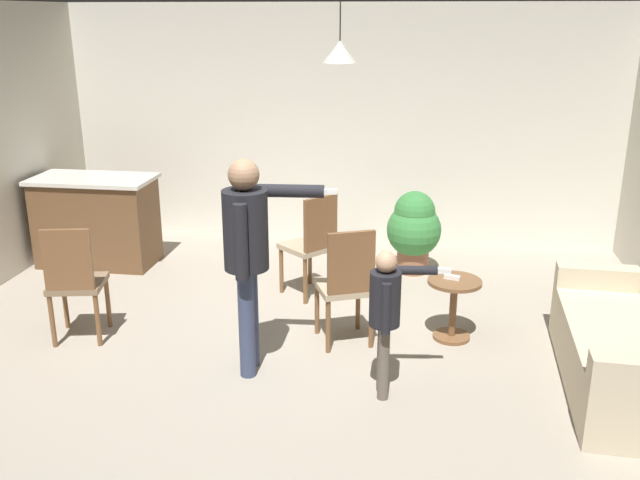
{
  "coord_description": "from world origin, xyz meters",
  "views": [
    {
      "loc": [
        0.96,
        -4.75,
        2.59
      ],
      "look_at": [
        0.24,
        0.05,
        1.0
      ],
      "focal_mm": 39.06,
      "sensor_mm": 36.0,
      "label": 1
    }
  ],
  "objects_px": {
    "side_table_by_couch": "(453,302)",
    "person_adult": "(248,244)",
    "spare_remote_on_table": "(452,277)",
    "person_child": "(386,308)",
    "dining_chair_near_wall": "(347,282)",
    "couch_floral": "(638,346)",
    "kitchen_counter": "(97,221)",
    "dining_chair_centre_back": "(313,241)",
    "potted_plant_corner": "(414,228)",
    "dining_chair_by_counter": "(74,279)"
  },
  "relations": [
    {
      "from": "dining_chair_centre_back",
      "to": "dining_chair_near_wall",
      "type": "bearing_deg",
      "value": -115.6
    },
    {
      "from": "couch_floral",
      "to": "person_child",
      "type": "xyz_separation_m",
      "value": [
        -1.78,
        -0.36,
        0.34
      ]
    },
    {
      "from": "kitchen_counter",
      "to": "side_table_by_couch",
      "type": "bearing_deg",
      "value": -19.29
    },
    {
      "from": "dining_chair_near_wall",
      "to": "side_table_by_couch",
      "type": "bearing_deg",
      "value": -7.34
    },
    {
      "from": "side_table_by_couch",
      "to": "couch_floral",
      "type": "bearing_deg",
      "value": -26.08
    },
    {
      "from": "couch_floral",
      "to": "kitchen_counter",
      "type": "distance_m",
      "value": 5.34
    },
    {
      "from": "side_table_by_couch",
      "to": "person_adult",
      "type": "xyz_separation_m",
      "value": [
        -1.52,
        -0.77,
        0.68
      ]
    },
    {
      "from": "potted_plant_corner",
      "to": "person_adult",
      "type": "bearing_deg",
      "value": -116.6
    },
    {
      "from": "couch_floral",
      "to": "person_child",
      "type": "relative_size",
      "value": 1.71
    },
    {
      "from": "side_table_by_couch",
      "to": "spare_remote_on_table",
      "type": "relative_size",
      "value": 4.0
    },
    {
      "from": "person_child",
      "to": "potted_plant_corner",
      "type": "distance_m",
      "value": 2.53
    },
    {
      "from": "side_table_by_couch",
      "to": "dining_chair_by_counter",
      "type": "bearing_deg",
      "value": -170.72
    },
    {
      "from": "dining_chair_by_counter",
      "to": "side_table_by_couch",
      "type": "bearing_deg",
      "value": -2.57
    },
    {
      "from": "dining_chair_near_wall",
      "to": "dining_chair_centre_back",
      "type": "distance_m",
      "value": 1.07
    },
    {
      "from": "person_adult",
      "to": "dining_chair_near_wall",
      "type": "xyz_separation_m",
      "value": [
        0.66,
        0.53,
        -0.46
      ]
    },
    {
      "from": "side_table_by_couch",
      "to": "kitchen_counter",
      "type": "bearing_deg",
      "value": 160.71
    },
    {
      "from": "person_child",
      "to": "dining_chair_centre_back",
      "type": "distance_m",
      "value": 1.9
    },
    {
      "from": "couch_floral",
      "to": "person_child",
      "type": "distance_m",
      "value": 1.84
    },
    {
      "from": "side_table_by_couch",
      "to": "dining_chair_near_wall",
      "type": "relative_size",
      "value": 0.52
    },
    {
      "from": "dining_chair_centre_back",
      "to": "person_adult",
      "type": "bearing_deg",
      "value": -147.87
    },
    {
      "from": "couch_floral",
      "to": "person_adult",
      "type": "xyz_separation_m",
      "value": [
        -2.79,
        -0.15,
        0.68
      ]
    },
    {
      "from": "couch_floral",
      "to": "side_table_by_couch",
      "type": "height_order",
      "value": "couch_floral"
    },
    {
      "from": "dining_chair_near_wall",
      "to": "spare_remote_on_table",
      "type": "distance_m",
      "value": 0.87
    },
    {
      "from": "dining_chair_by_counter",
      "to": "dining_chair_near_wall",
      "type": "bearing_deg",
      "value": -5.11
    },
    {
      "from": "dining_chair_by_counter",
      "to": "potted_plant_corner",
      "type": "distance_m",
      "value": 3.37
    },
    {
      "from": "dining_chair_centre_back",
      "to": "spare_remote_on_table",
      "type": "distance_m",
      "value": 1.46
    },
    {
      "from": "spare_remote_on_table",
      "to": "person_adult",
      "type": "bearing_deg",
      "value": -152.4
    },
    {
      "from": "kitchen_counter",
      "to": "person_child",
      "type": "height_order",
      "value": "person_child"
    },
    {
      "from": "person_adult",
      "to": "kitchen_counter",
      "type": "bearing_deg",
      "value": -137.8
    },
    {
      "from": "person_child",
      "to": "couch_floral",
      "type": "bearing_deg",
      "value": 94.55
    },
    {
      "from": "side_table_by_couch",
      "to": "person_child",
      "type": "distance_m",
      "value": 1.16
    },
    {
      "from": "person_adult",
      "to": "person_child",
      "type": "height_order",
      "value": "person_adult"
    },
    {
      "from": "spare_remote_on_table",
      "to": "side_table_by_couch",
      "type": "bearing_deg",
      "value": -25.96
    },
    {
      "from": "dining_chair_near_wall",
      "to": "kitchen_counter",
      "type": "bearing_deg",
      "value": 128.77
    },
    {
      "from": "side_table_by_couch",
      "to": "person_adult",
      "type": "bearing_deg",
      "value": -153.08
    },
    {
      "from": "kitchen_counter",
      "to": "person_child",
      "type": "bearing_deg",
      "value": -35.42
    },
    {
      "from": "side_table_by_couch",
      "to": "dining_chair_near_wall",
      "type": "distance_m",
      "value": 0.92
    },
    {
      "from": "dining_chair_near_wall",
      "to": "spare_remote_on_table",
      "type": "xyz_separation_m",
      "value": [
        0.84,
        0.25,
        -0.01
      ]
    },
    {
      "from": "couch_floral",
      "to": "potted_plant_corner",
      "type": "relative_size",
      "value": 2.13
    },
    {
      "from": "person_child",
      "to": "side_table_by_couch",
      "type": "bearing_deg",
      "value": 145.96
    },
    {
      "from": "person_child",
      "to": "dining_chair_near_wall",
      "type": "bearing_deg",
      "value": -161.37
    },
    {
      "from": "person_adult",
      "to": "dining_chair_by_counter",
      "type": "bearing_deg",
      "value": -104.67
    },
    {
      "from": "kitchen_counter",
      "to": "dining_chair_near_wall",
      "type": "distance_m",
      "value": 3.24
    },
    {
      "from": "dining_chair_by_counter",
      "to": "dining_chair_near_wall",
      "type": "xyz_separation_m",
      "value": [
        2.18,
        0.26,
        0.0
      ]
    },
    {
      "from": "couch_floral",
      "to": "dining_chair_by_counter",
      "type": "xyz_separation_m",
      "value": [
        -4.31,
        0.13,
        0.21
      ]
    },
    {
      "from": "couch_floral",
      "to": "kitchen_counter",
      "type": "relative_size",
      "value": 1.46
    },
    {
      "from": "couch_floral",
      "to": "dining_chair_centre_back",
      "type": "distance_m",
      "value": 2.91
    },
    {
      "from": "person_child",
      "to": "dining_chair_centre_back",
      "type": "xyz_separation_m",
      "value": [
        -0.79,
        1.72,
        -0.12
      ]
    },
    {
      "from": "dining_chair_by_counter",
      "to": "dining_chair_centre_back",
      "type": "distance_m",
      "value": 2.14
    },
    {
      "from": "kitchen_counter",
      "to": "dining_chair_centre_back",
      "type": "distance_m",
      "value": 2.49
    }
  ]
}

